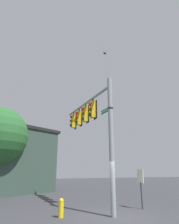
{
  "coord_description": "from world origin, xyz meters",
  "views": [
    {
      "loc": [
        -9.08,
        4.12,
        2.12
      ],
      "look_at": [
        2.58,
        0.34,
        5.78
      ],
      "focal_mm": 30.89,
      "sensor_mm": 36.0,
      "label": 1
    }
  ],
  "objects_px": {
    "traffic_light_mid_inner": "(85,114)",
    "traffic_light_mid_outer": "(79,118)",
    "street_name_sign": "(108,110)",
    "traffic_light_arm_end": "(73,121)",
    "historical_marker": "(141,182)",
    "bird_flying": "(105,53)",
    "fire_hydrant": "(61,208)",
    "traffic_light_nearest_pole": "(93,110)"
  },
  "relations": [
    {
      "from": "street_name_sign",
      "to": "historical_marker",
      "type": "distance_m",
      "value": 4.64
    },
    {
      "from": "traffic_light_mid_inner",
      "to": "street_name_sign",
      "type": "distance_m",
      "value": 3.03
    },
    {
      "from": "traffic_light_mid_inner",
      "to": "traffic_light_mid_outer",
      "type": "distance_m",
      "value": 1.16
    },
    {
      "from": "street_name_sign",
      "to": "bird_flying",
      "type": "height_order",
      "value": "bird_flying"
    },
    {
      "from": "traffic_light_nearest_pole",
      "to": "historical_marker",
      "type": "height_order",
      "value": "traffic_light_nearest_pole"
    },
    {
      "from": "traffic_light_mid_inner",
      "to": "bird_flying",
      "type": "distance_m",
      "value": 4.95
    },
    {
      "from": "street_name_sign",
      "to": "fire_hydrant",
      "type": "bearing_deg",
      "value": 80.3
    },
    {
      "from": "traffic_light_nearest_pole",
      "to": "fire_hydrant",
      "type": "height_order",
      "value": "traffic_light_nearest_pole"
    },
    {
      "from": "bird_flying",
      "to": "historical_marker",
      "type": "distance_m",
      "value": 9.34
    },
    {
      "from": "street_name_sign",
      "to": "bird_flying",
      "type": "xyz_separation_m",
      "value": [
        2.35,
        -0.91,
        5.24
      ]
    },
    {
      "from": "street_name_sign",
      "to": "traffic_light_nearest_pole",
      "type": "bearing_deg",
      "value": 8.24
    },
    {
      "from": "traffic_light_arm_end",
      "to": "historical_marker",
      "type": "bearing_deg",
      "value": -144.36
    },
    {
      "from": "traffic_light_mid_outer",
      "to": "historical_marker",
      "type": "bearing_deg",
      "value": -137.07
    },
    {
      "from": "traffic_light_nearest_pole",
      "to": "historical_marker",
      "type": "bearing_deg",
      "value": -107.9
    },
    {
      "from": "traffic_light_mid_outer",
      "to": "historical_marker",
      "type": "height_order",
      "value": "traffic_light_mid_outer"
    },
    {
      "from": "traffic_light_mid_inner",
      "to": "historical_marker",
      "type": "height_order",
      "value": "traffic_light_mid_inner"
    },
    {
      "from": "fire_hydrant",
      "to": "historical_marker",
      "type": "height_order",
      "value": "historical_marker"
    },
    {
      "from": "traffic_light_arm_end",
      "to": "traffic_light_mid_inner",
      "type": "bearing_deg",
      "value": -172.4
    },
    {
      "from": "bird_flying",
      "to": "fire_hydrant",
      "type": "relative_size",
      "value": 0.36
    },
    {
      "from": "traffic_light_mid_inner",
      "to": "traffic_light_arm_end",
      "type": "distance_m",
      "value": 2.32
    },
    {
      "from": "traffic_light_mid_outer",
      "to": "fire_hydrant",
      "type": "height_order",
      "value": "traffic_light_mid_outer"
    },
    {
      "from": "fire_hydrant",
      "to": "historical_marker",
      "type": "relative_size",
      "value": 0.39
    },
    {
      "from": "street_name_sign",
      "to": "bird_flying",
      "type": "relative_size",
      "value": 3.77
    },
    {
      "from": "traffic_light_mid_outer",
      "to": "street_name_sign",
      "type": "height_order",
      "value": "traffic_light_mid_outer"
    },
    {
      "from": "traffic_light_arm_end",
      "to": "street_name_sign",
      "type": "xyz_separation_m",
      "value": [
        -5.25,
        -0.72,
        -0.51
      ]
    },
    {
      "from": "traffic_light_nearest_pole",
      "to": "traffic_light_mid_outer",
      "type": "xyz_separation_m",
      "value": [
        2.3,
        0.31,
        0.0
      ]
    },
    {
      "from": "bird_flying",
      "to": "traffic_light_nearest_pole",
      "type": "bearing_deg",
      "value": 114.77
    },
    {
      "from": "traffic_light_nearest_pole",
      "to": "bird_flying",
      "type": "xyz_separation_m",
      "value": [
        0.54,
        -1.17,
        4.73
      ]
    },
    {
      "from": "traffic_light_arm_end",
      "to": "historical_marker",
      "type": "height_order",
      "value": "traffic_light_arm_end"
    },
    {
      "from": "traffic_light_nearest_pole",
      "to": "street_name_sign",
      "type": "relative_size",
      "value": 1.17
    },
    {
      "from": "traffic_light_arm_end",
      "to": "fire_hydrant",
      "type": "height_order",
      "value": "traffic_light_arm_end"
    },
    {
      "from": "traffic_light_mid_inner",
      "to": "fire_hydrant",
      "type": "xyz_separation_m",
      "value": [
        -2.56,
        1.91,
        -5.38
      ]
    },
    {
      "from": "traffic_light_mid_outer",
      "to": "street_name_sign",
      "type": "xyz_separation_m",
      "value": [
        -4.1,
        -0.57,
        -0.51
      ]
    },
    {
      "from": "street_name_sign",
      "to": "traffic_light_mid_outer",
      "type": "bearing_deg",
      "value": 7.88
    },
    {
      "from": "bird_flying",
      "to": "historical_marker",
      "type": "bearing_deg",
      "value": -133.85
    },
    {
      "from": "traffic_light_mid_inner",
      "to": "fire_hydrant",
      "type": "height_order",
      "value": "traffic_light_mid_inner"
    },
    {
      "from": "traffic_light_arm_end",
      "to": "historical_marker",
      "type": "xyz_separation_m",
      "value": [
        -4.29,
        -3.07,
        -4.39
      ]
    },
    {
      "from": "traffic_light_mid_inner",
      "to": "traffic_light_mid_outer",
      "type": "xyz_separation_m",
      "value": [
        1.15,
        0.15,
        0.0
      ]
    },
    {
      "from": "traffic_light_mid_outer",
      "to": "traffic_light_arm_end",
      "type": "relative_size",
      "value": 1.0
    },
    {
      "from": "historical_marker",
      "to": "street_name_sign",
      "type": "bearing_deg",
      "value": 112.25
    },
    {
      "from": "traffic_light_mid_outer",
      "to": "fire_hydrant",
      "type": "bearing_deg",
      "value": 154.7
    },
    {
      "from": "traffic_light_mid_inner",
      "to": "historical_marker",
      "type": "xyz_separation_m",
      "value": [
        -1.99,
        -2.77,
        -4.39
      ]
    }
  ]
}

